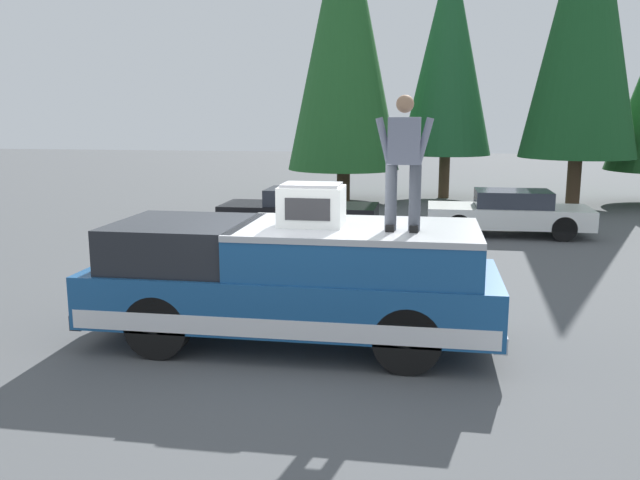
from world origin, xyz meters
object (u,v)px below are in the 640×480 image
at_px(compressor_unit, 312,205).
at_px(parked_car_white, 509,213).
at_px(pickup_truck, 293,280).
at_px(person_on_truck_bed, 404,159).
at_px(parked_car_black, 300,210).

distance_m(compressor_unit, parked_car_white, 9.75).
height_order(pickup_truck, person_on_truck_bed, person_on_truck_bed).
xyz_separation_m(person_on_truck_bed, parked_car_black, (8.69, 3.02, -1.97)).
xyz_separation_m(pickup_truck, parked_car_black, (8.46, 1.54, -0.29)).
distance_m(pickup_truck, parked_car_black, 8.60).
distance_m(pickup_truck, person_on_truck_bed, 2.24).
bearing_deg(compressor_unit, parked_car_black, 12.06).
distance_m(pickup_truck, compressor_unit, 1.09).
height_order(pickup_truck, parked_car_black, pickup_truck).
relative_size(pickup_truck, parked_car_black, 1.35).
bearing_deg(person_on_truck_bed, pickup_truck, 81.03).
distance_m(parked_car_white, parked_car_black, 5.44).
bearing_deg(person_on_truck_bed, parked_car_black, 19.14).
height_order(person_on_truck_bed, parked_car_white, person_on_truck_bed).
relative_size(parked_car_white, parked_car_black, 1.00).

